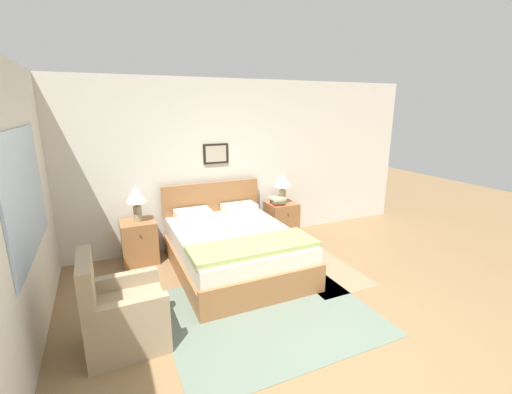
{
  "coord_description": "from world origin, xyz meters",
  "views": [
    {
      "loc": [
        -1.7,
        -2.02,
        2.18
      ],
      "look_at": [
        -0.01,
        1.71,
        1.09
      ],
      "focal_mm": 24.0,
      "sensor_mm": 36.0,
      "label": 1
    }
  ],
  "objects_px": {
    "armchair": "(121,315)",
    "table_lamp_by_door": "(283,182)",
    "nightstand_near_window": "(139,242)",
    "table_lamp_near_window": "(136,196)",
    "bed": "(234,248)",
    "nightstand_by_door": "(281,220)"
  },
  "relations": [
    {
      "from": "bed",
      "to": "armchair",
      "type": "distance_m",
      "value": 1.83
    },
    {
      "from": "table_lamp_near_window",
      "to": "nightstand_near_window",
      "type": "bearing_deg",
      "value": -160.22
    },
    {
      "from": "nightstand_by_door",
      "to": "table_lamp_near_window",
      "type": "height_order",
      "value": "table_lamp_near_window"
    },
    {
      "from": "bed",
      "to": "armchair",
      "type": "bearing_deg",
      "value": -145.81
    },
    {
      "from": "nightstand_near_window",
      "to": "table_lamp_by_door",
      "type": "distance_m",
      "value": 2.42
    },
    {
      "from": "armchair",
      "to": "table_lamp_by_door",
      "type": "distance_m",
      "value": 3.3
    },
    {
      "from": "table_lamp_near_window",
      "to": "table_lamp_by_door",
      "type": "distance_m",
      "value": 2.31
    },
    {
      "from": "nightstand_near_window",
      "to": "armchair",
      "type": "bearing_deg",
      "value": -101.15
    },
    {
      "from": "bed",
      "to": "nightstand_near_window",
      "type": "xyz_separation_m",
      "value": [
        -1.16,
        0.78,
        0.0
      ]
    },
    {
      "from": "armchair",
      "to": "table_lamp_by_door",
      "type": "height_order",
      "value": "table_lamp_by_door"
    },
    {
      "from": "armchair",
      "to": "nightstand_near_window",
      "type": "bearing_deg",
      "value": 167.88
    },
    {
      "from": "table_lamp_by_door",
      "to": "bed",
      "type": "bearing_deg",
      "value": -146.18
    },
    {
      "from": "armchair",
      "to": "table_lamp_near_window",
      "type": "bearing_deg",
      "value": 167.54
    },
    {
      "from": "nightstand_by_door",
      "to": "table_lamp_by_door",
      "type": "height_order",
      "value": "table_lamp_by_door"
    },
    {
      "from": "armchair",
      "to": "nightstand_by_door",
      "type": "relative_size",
      "value": 1.51
    },
    {
      "from": "nightstand_near_window",
      "to": "nightstand_by_door",
      "type": "relative_size",
      "value": 1.0
    },
    {
      "from": "armchair",
      "to": "table_lamp_near_window",
      "type": "xyz_separation_m",
      "value": [
        0.37,
        1.81,
        0.67
      ]
    },
    {
      "from": "nightstand_near_window",
      "to": "nightstand_by_door",
      "type": "height_order",
      "value": "same"
    },
    {
      "from": "nightstand_by_door",
      "to": "table_lamp_near_window",
      "type": "relative_size",
      "value": 1.18
    },
    {
      "from": "table_lamp_by_door",
      "to": "nightstand_near_window",
      "type": "bearing_deg",
      "value": -179.9
    },
    {
      "from": "bed",
      "to": "nightstand_by_door",
      "type": "height_order",
      "value": "bed"
    },
    {
      "from": "armchair",
      "to": "nightstand_near_window",
      "type": "relative_size",
      "value": 1.51
    }
  ]
}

